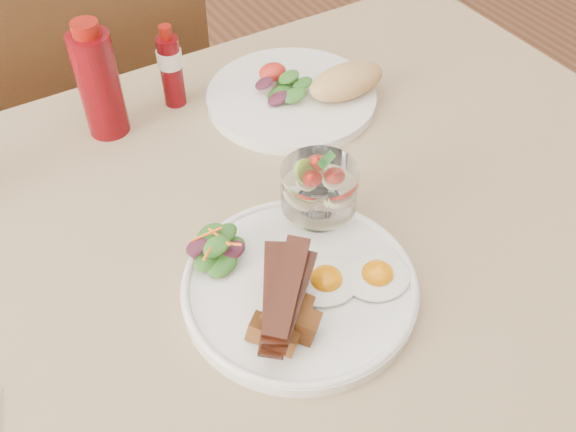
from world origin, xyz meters
The scene contains 10 objects.
table centered at (0.00, 0.00, 0.66)m, with size 1.33×0.88×0.75m.
chair_far centered at (0.00, 0.66, 0.52)m, with size 0.42×0.42×0.93m.
main_plate centered at (0.02, -0.11, 0.76)m, with size 0.28×0.28×0.02m, color white.
fried_eggs centered at (0.07, -0.14, 0.77)m, with size 0.15×0.11×0.02m.
bacon_potato_pile centered at (-0.02, -0.14, 0.80)m, with size 0.12×0.13×0.06m.
side_salad centered at (-0.05, -0.03, 0.79)m, with size 0.08×0.08×0.04m.
fruit_cup centered at (0.10, -0.03, 0.82)m, with size 0.10×0.10×0.10m.
second_plate centered at (0.23, 0.21, 0.77)m, with size 0.28×0.27×0.07m.
ketchup_bottle centered at (-0.07, 0.31, 0.84)m, with size 0.07×0.07×0.18m.
hot_sauce_bottle centered at (0.05, 0.32, 0.82)m, with size 0.05×0.05×0.14m.
Camera 1 is at (-0.23, -0.50, 1.37)m, focal length 40.00 mm.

